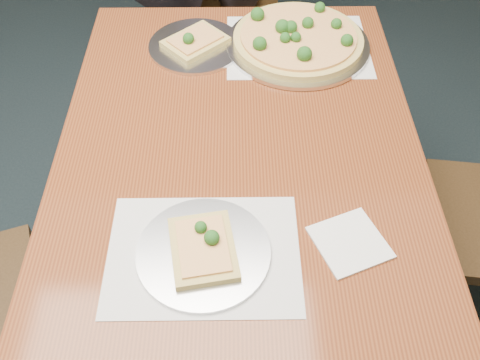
{
  "coord_description": "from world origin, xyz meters",
  "views": [
    {
      "loc": [
        0.38,
        -0.62,
        1.69
      ],
      "look_at": [
        0.39,
        0.2,
        0.75
      ],
      "focal_mm": 40.0,
      "sensor_mm": 36.0,
      "label": 1
    }
  ],
  "objects_px": {
    "chair_far": "(234,11)",
    "pizza_pan": "(298,40)",
    "slice_plate_near": "(203,250)",
    "dining_table": "(240,205)",
    "slice_plate_far": "(195,44)"
  },
  "relations": [
    {
      "from": "dining_table",
      "to": "pizza_pan",
      "type": "bearing_deg",
      "value": 71.59
    },
    {
      "from": "pizza_pan",
      "to": "slice_plate_near",
      "type": "relative_size",
      "value": 1.52
    },
    {
      "from": "slice_plate_near",
      "to": "slice_plate_far",
      "type": "height_order",
      "value": "slice_plate_near"
    },
    {
      "from": "slice_plate_near",
      "to": "slice_plate_far",
      "type": "relative_size",
      "value": 1.0
    },
    {
      "from": "dining_table",
      "to": "chair_far",
      "type": "bearing_deg",
      "value": 90.68
    },
    {
      "from": "chair_far",
      "to": "slice_plate_near",
      "type": "height_order",
      "value": "chair_far"
    },
    {
      "from": "dining_table",
      "to": "slice_plate_near",
      "type": "xyz_separation_m",
      "value": [
        -0.08,
        -0.2,
        0.11
      ]
    },
    {
      "from": "chair_far",
      "to": "slice_plate_near",
      "type": "xyz_separation_m",
      "value": [
        -0.06,
        -1.32,
        0.25
      ]
    },
    {
      "from": "dining_table",
      "to": "chair_far",
      "type": "relative_size",
      "value": 1.65
    },
    {
      "from": "pizza_pan",
      "to": "slice_plate_near",
      "type": "xyz_separation_m",
      "value": [
        -0.25,
        -0.73,
        -0.01
      ]
    },
    {
      "from": "dining_table",
      "to": "pizza_pan",
      "type": "height_order",
      "value": "pizza_pan"
    },
    {
      "from": "chair_far",
      "to": "pizza_pan",
      "type": "height_order",
      "value": "chair_far"
    },
    {
      "from": "chair_far",
      "to": "slice_plate_far",
      "type": "bearing_deg",
      "value": -111.79
    },
    {
      "from": "chair_far",
      "to": "pizza_pan",
      "type": "distance_m",
      "value": 0.67
    },
    {
      "from": "chair_far",
      "to": "pizza_pan",
      "type": "bearing_deg",
      "value": -82.83
    }
  ]
}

